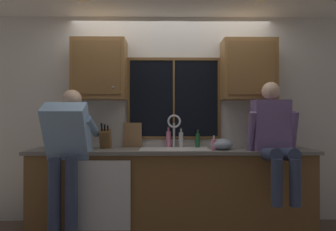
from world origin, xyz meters
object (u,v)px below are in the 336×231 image
at_px(person_standing, 67,147).
at_px(bottle_green_glass, 168,139).
at_px(mixing_bowl, 221,144).
at_px(soap_dispenser, 214,144).
at_px(bottle_tall_clear, 198,140).
at_px(person_sitting_on_counter, 274,134).
at_px(knife_block, 105,139).
at_px(cutting_board, 133,135).
at_px(bottle_amber_small, 181,139).

bearing_deg(person_standing, bottle_green_glass, 27.87).
distance_m(mixing_bowl, soap_dispenser, 0.11).
relative_size(soap_dispenser, bottle_tall_clear, 0.74).
height_order(person_sitting_on_counter, mixing_bowl, person_sitting_on_counter).
distance_m(person_standing, knife_block, 0.52).
distance_m(person_sitting_on_counter, soap_dispenser, 0.66).
xyz_separation_m(knife_block, cutting_board, (0.30, 0.15, 0.04)).
relative_size(knife_block, bottle_amber_small, 1.33).
relative_size(knife_block, bottle_tall_clear, 1.44).
distance_m(bottle_tall_clear, bottle_amber_small, 0.21).
bearing_deg(knife_block, person_standing, -129.75).
bearing_deg(person_standing, person_sitting_on_counter, 1.67).
distance_m(soap_dispenser, bottle_tall_clear, 0.36).
bearing_deg(bottle_green_glass, cutting_board, -177.84).
xyz_separation_m(person_standing, mixing_bowl, (1.67, 0.26, 0.01)).
bearing_deg(person_sitting_on_counter, mixing_bowl, 160.45).
distance_m(person_sitting_on_counter, bottle_tall_clear, 0.91).
height_order(cutting_board, bottle_amber_small, cutting_board).
height_order(soap_dispenser, bottle_tall_clear, bottle_tall_clear).
relative_size(mixing_bowl, bottle_green_glass, 1.03).
relative_size(cutting_board, soap_dispenser, 1.85).
bearing_deg(bottle_amber_small, person_sitting_on_counter, -23.90).
distance_m(person_standing, bottle_amber_small, 1.33).
height_order(soap_dispenser, bottle_green_glass, bottle_green_glass).
bearing_deg(person_sitting_on_counter, cutting_board, 162.76).
bearing_deg(bottle_green_glass, soap_dispenser, -35.86).
bearing_deg(person_standing, knife_block, 50.25).
bearing_deg(cutting_board, bottle_tall_clear, -1.18).
xyz_separation_m(person_sitting_on_counter, mixing_bowl, (-0.54, 0.19, -0.12)).
height_order(person_sitting_on_counter, soap_dispenser, person_sitting_on_counter).
bearing_deg(person_standing, soap_dispenser, 7.40).
height_order(mixing_bowl, bottle_tall_clear, bottle_tall_clear).
bearing_deg(soap_dispenser, bottle_green_glass, 144.14).
xyz_separation_m(mixing_bowl, bottle_tall_clear, (-0.24, 0.28, 0.03)).
xyz_separation_m(bottle_tall_clear, bottle_amber_small, (-0.21, -0.04, 0.01)).
distance_m(soap_dispenser, bottle_amber_small, 0.46).
height_order(knife_block, bottle_amber_small, knife_block).
distance_m(cutting_board, bottle_tall_clear, 0.80).
distance_m(bottle_green_glass, bottle_tall_clear, 0.36).
xyz_separation_m(bottle_green_glass, bottle_tall_clear, (0.36, -0.03, -0.01)).
xyz_separation_m(soap_dispenser, bottle_green_glass, (-0.50, 0.36, 0.04)).
bearing_deg(person_sitting_on_counter, bottle_green_glass, 155.99).
xyz_separation_m(person_sitting_on_counter, bottle_amber_small, (-0.98, 0.44, -0.08)).
bearing_deg(person_standing, bottle_amber_small, 22.14).
bearing_deg(bottle_green_glass, mixing_bowl, -27.79).
bearing_deg(person_standing, cutting_board, 40.97).
xyz_separation_m(person_standing, soap_dispenser, (1.58, 0.21, 0.01)).
distance_m(person_standing, person_sitting_on_counter, 2.22).
bearing_deg(knife_block, bottle_green_glass, 12.82).
relative_size(bottle_tall_clear, bottle_amber_small, 0.92).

